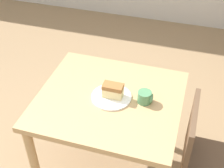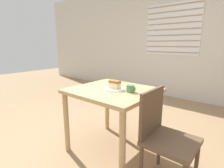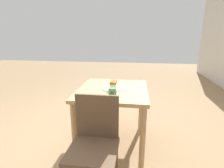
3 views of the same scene
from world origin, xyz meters
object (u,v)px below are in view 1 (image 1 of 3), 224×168
object	(u,v)px
dining_table_near	(109,111)
plate	(111,97)
chair_near_window	(206,160)
coffee_mug	(145,97)
cake_slice	(113,90)

from	to	relation	value
dining_table_near	plate	bearing A→B (deg)	18.09
dining_table_near	chair_near_window	distance (m)	0.69
chair_near_window	coffee_mug	xyz separation A→B (m)	(-0.44, 0.10, 0.33)
dining_table_near	coffee_mug	size ratio (longest dim) A/B	9.64
plate	coffee_mug	distance (m)	0.22
plate	cake_slice	world-z (taller)	cake_slice
dining_table_near	plate	distance (m)	0.13
plate	coffee_mug	xyz separation A→B (m)	(0.21, 0.02, 0.03)
chair_near_window	plate	world-z (taller)	chair_near_window
chair_near_window	plate	distance (m)	0.72
dining_table_near	coffee_mug	world-z (taller)	coffee_mug
chair_near_window	cake_slice	xyz separation A→B (m)	(-0.65, 0.09, 0.35)
chair_near_window	cake_slice	distance (m)	0.74
dining_table_near	chair_near_window	world-z (taller)	chair_near_window
dining_table_near	cake_slice	size ratio (longest dim) A/B	7.15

